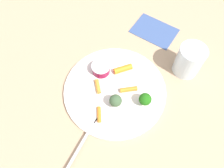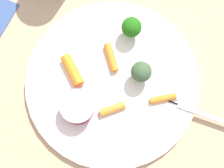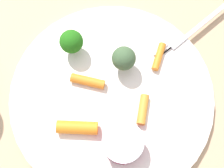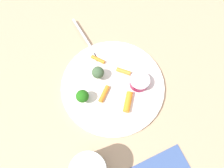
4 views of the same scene
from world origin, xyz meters
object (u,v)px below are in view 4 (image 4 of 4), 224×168
at_px(broccoli_floret_1, 82,95).
at_px(carrot_stick_1, 128,102).
at_px(carrot_stick_3, 104,94).
at_px(broccoli_floret_0, 98,73).
at_px(carrot_stick_0, 124,71).
at_px(sauce_cup, 139,82).
at_px(carrot_stick_2, 99,59).
at_px(plate, 113,85).
at_px(fork, 85,40).

xyz_separation_m(broccoli_floret_1, carrot_stick_1, (-0.10, 0.07, -0.02)).
height_order(broccoli_floret_1, carrot_stick_1, broccoli_floret_1).
distance_m(carrot_stick_1, carrot_stick_3, 0.07).
bearing_deg(broccoli_floret_0, carrot_stick_0, 161.79).
bearing_deg(sauce_cup, broccoli_floret_1, -13.25).
bearing_deg(carrot_stick_2, broccoli_floret_0, 59.98).
bearing_deg(plate, carrot_stick_0, -158.32).
bearing_deg(fork, sauce_cup, 108.36).
bearing_deg(carrot_stick_3, broccoli_floret_1, -17.80).
relative_size(carrot_stick_3, fork, 0.27).
relative_size(sauce_cup, carrot_stick_3, 1.11).
relative_size(broccoli_floret_0, carrot_stick_0, 1.04).
bearing_deg(broccoli_floret_1, plate, 178.42).
xyz_separation_m(carrot_stick_2, carrot_stick_3, (0.04, 0.10, 0.00)).
relative_size(plate, carrot_stick_3, 5.97).
bearing_deg(fork, carrot_stick_1, 93.09).
xyz_separation_m(broccoli_floret_0, broccoli_floret_1, (0.07, 0.04, -0.00)).
height_order(sauce_cup, broccoli_floret_1, broccoli_floret_1).
height_order(sauce_cup, carrot_stick_2, sauce_cup).
distance_m(carrot_stick_0, fork, 0.16).
relative_size(broccoli_floret_1, carrot_stick_1, 0.79).
distance_m(broccoli_floret_0, carrot_stick_1, 0.11).
height_order(broccoli_floret_0, carrot_stick_0, broccoli_floret_0).
bearing_deg(carrot_stick_0, carrot_stick_1, 66.77).
distance_m(broccoli_floret_1, carrot_stick_2, 0.13).
distance_m(plate, carrot_stick_0, 0.05).
relative_size(broccoli_floret_0, broccoli_floret_1, 1.00).
relative_size(broccoli_floret_1, carrot_stick_0, 1.04).
relative_size(broccoli_floret_0, fork, 0.24).
xyz_separation_m(sauce_cup, broccoli_floret_0, (0.09, -0.07, 0.01)).
distance_m(plate, broccoli_floret_1, 0.09).
bearing_deg(carrot_stick_3, sauce_cup, 169.34).
distance_m(carrot_stick_0, carrot_stick_1, 0.09).
height_order(broccoli_floret_0, fork, broccoli_floret_0).
height_order(plate, carrot_stick_0, carrot_stick_0).
distance_m(broccoli_floret_0, carrot_stick_0, 0.07).
distance_m(plate, fork, 0.17).
xyz_separation_m(carrot_stick_1, carrot_stick_3, (0.04, -0.05, -0.00)).
distance_m(carrot_stick_1, fork, 0.24).
bearing_deg(carrot_stick_1, sauce_cup, -149.16).
distance_m(broccoli_floret_1, carrot_stick_1, 0.12).
height_order(sauce_cup, carrot_stick_1, sauce_cup).
height_order(broccoli_floret_1, carrot_stick_3, broccoli_floret_1).
height_order(broccoli_floret_1, carrot_stick_0, broccoli_floret_1).
height_order(carrot_stick_0, carrot_stick_1, carrot_stick_1).
height_order(carrot_stick_0, carrot_stick_2, carrot_stick_0).
bearing_deg(sauce_cup, fork, -71.64).
xyz_separation_m(broccoli_floret_1, fork, (-0.09, -0.17, -0.02)).
xyz_separation_m(sauce_cup, broccoli_floret_1, (0.15, -0.04, 0.01)).
relative_size(broccoli_floret_1, carrot_stick_3, 0.89).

